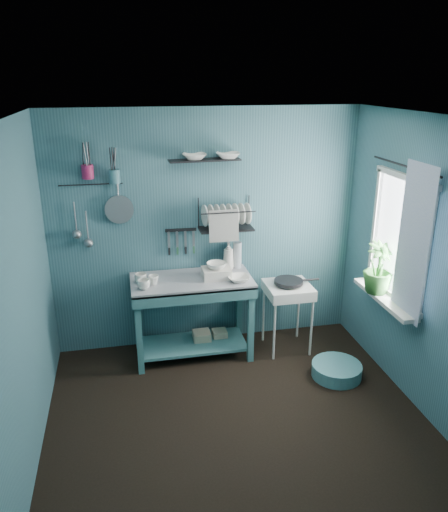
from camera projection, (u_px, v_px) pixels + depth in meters
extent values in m
plane|color=black|center=(239.00, 422.00, 4.24)|extent=(3.20, 3.20, 0.00)
plane|color=silver|center=(242.00, 119.00, 3.38)|extent=(3.20, 3.20, 0.00)
plane|color=#325B66|center=(207.00, 231.00, 5.19)|extent=(3.20, 0.00, 3.20)
plane|color=#325B66|center=(312.00, 408.00, 2.43)|extent=(3.20, 0.00, 3.20)
plane|color=#325B66|center=(19.00, 306.00, 3.51)|extent=(0.00, 3.00, 3.00)
plane|color=#325B66|center=(428.00, 272.00, 4.12)|extent=(0.00, 3.00, 3.00)
cube|color=#366E72|center=(193.00, 317.00, 5.14)|extent=(1.23, 0.66, 0.86)
imported|color=white|center=(144.00, 284.00, 4.74)|extent=(0.12, 0.12, 0.10)
imported|color=white|center=(154.00, 280.00, 4.85)|extent=(0.14, 0.14, 0.09)
imported|color=white|center=(141.00, 278.00, 4.88)|extent=(0.17, 0.17, 0.10)
cube|color=silver|center=(216.00, 273.00, 5.00)|extent=(0.28, 0.22, 0.10)
imported|color=white|center=(216.00, 266.00, 4.98)|extent=(0.20, 0.19, 0.06)
imported|color=silver|center=(228.00, 255.00, 5.20)|extent=(0.11, 0.12, 0.30)
cylinder|color=#A7B1BA|center=(237.00, 255.00, 5.25)|extent=(0.09, 0.09, 0.28)
imported|color=white|center=(239.00, 279.00, 4.93)|extent=(0.22, 0.22, 0.05)
cube|color=silver|center=(287.00, 317.00, 5.28)|extent=(0.54, 0.54, 0.74)
cylinder|color=black|center=(289.00, 282.00, 5.14)|extent=(0.30, 0.30, 0.03)
cube|color=black|center=(181.00, 230.00, 5.10)|extent=(0.32, 0.03, 0.03)
cube|color=black|center=(226.00, 215.00, 5.04)|extent=(0.56, 0.28, 0.32)
cube|color=black|center=(205.00, 160.00, 4.84)|extent=(0.71, 0.21, 0.01)
imported|color=white|center=(194.00, 156.00, 4.80)|extent=(0.25, 0.25, 0.06)
imported|color=white|center=(228.00, 155.00, 4.87)|extent=(0.27, 0.27, 0.06)
cylinder|color=#9B1C4D|center=(88.00, 172.00, 4.67)|extent=(0.11, 0.11, 0.13)
cylinder|color=#396D77|center=(114.00, 176.00, 4.73)|extent=(0.11, 0.11, 0.13)
cylinder|color=gray|center=(119.00, 210.00, 4.88)|extent=(0.28, 0.03, 0.28)
cylinder|color=gray|center=(75.00, 217.00, 4.83)|extent=(0.01, 0.01, 0.30)
cylinder|color=gray|center=(87.00, 226.00, 4.88)|extent=(0.01, 0.01, 0.30)
cylinder|color=black|center=(91.00, 184.00, 4.76)|extent=(0.60, 0.01, 0.01)
plane|color=white|center=(400.00, 238.00, 4.48)|extent=(0.00, 1.10, 1.10)
cube|color=silver|center=(384.00, 299.00, 4.66)|extent=(0.16, 0.95, 0.04)
plane|color=silver|center=(413.00, 244.00, 4.17)|extent=(0.00, 1.35, 1.35)
cylinder|color=black|center=(405.00, 166.00, 4.25)|extent=(0.02, 1.05, 0.02)
imported|color=#2C6428|center=(379.00, 268.00, 4.67)|extent=(0.35, 0.35, 0.50)
cube|color=gray|center=(202.00, 341.00, 5.31)|extent=(0.18, 0.18, 0.22)
cube|color=gray|center=(220.00, 339.00, 5.38)|extent=(0.15, 0.15, 0.20)
cylinder|color=teal|center=(337.00, 370.00, 4.87)|extent=(0.48, 0.48, 0.13)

